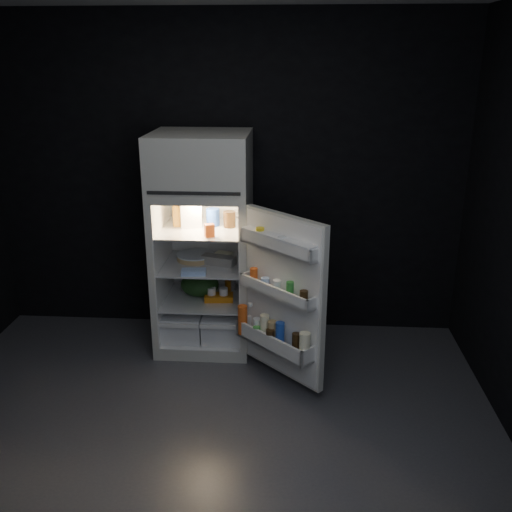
# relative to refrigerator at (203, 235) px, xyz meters

# --- Properties ---
(floor) EXTENTS (4.00, 3.40, 0.00)m
(floor) POSITION_rel_refrigerator_xyz_m (0.15, -1.32, -0.96)
(floor) COLOR #49494D
(floor) RESTS_ON ground
(wall_back) EXTENTS (4.00, 0.00, 2.70)m
(wall_back) POSITION_rel_refrigerator_xyz_m (0.15, 0.38, 0.39)
(wall_back) COLOR black
(wall_back) RESTS_ON ground
(wall_front) EXTENTS (4.00, 0.00, 2.70)m
(wall_front) POSITION_rel_refrigerator_xyz_m (0.15, -3.02, 0.39)
(wall_front) COLOR black
(wall_front) RESTS_ON ground
(refrigerator) EXTENTS (0.76, 0.71, 1.78)m
(refrigerator) POSITION_rel_refrigerator_xyz_m (0.00, 0.00, 0.00)
(refrigerator) COLOR silver
(refrigerator) RESTS_ON ground
(fridge_door) EXTENTS (0.65, 0.64, 1.22)m
(fridge_door) POSITION_rel_refrigerator_xyz_m (0.65, -0.64, -0.27)
(fridge_door) COLOR silver
(fridge_door) RESTS_ON ground
(milk_jug) EXTENTS (0.20, 0.20, 0.24)m
(milk_jug) POSITION_rel_refrigerator_xyz_m (-0.10, 0.02, 0.19)
(milk_jug) COLOR white
(milk_jug) RESTS_ON refrigerator
(mayo_jar) EXTENTS (0.14, 0.14, 0.14)m
(mayo_jar) POSITION_rel_refrigerator_xyz_m (0.08, 0.05, 0.14)
(mayo_jar) COLOR #2148B2
(mayo_jar) RESTS_ON refrigerator
(jam_jar) EXTENTS (0.12, 0.12, 0.13)m
(jam_jar) POSITION_rel_refrigerator_xyz_m (0.21, 0.01, 0.14)
(jam_jar) COLOR black
(jam_jar) RESTS_ON refrigerator
(amber_bottle) EXTENTS (0.11, 0.11, 0.22)m
(amber_bottle) POSITION_rel_refrigerator_xyz_m (-0.21, 0.02, 0.18)
(amber_bottle) COLOR orange
(amber_bottle) RESTS_ON refrigerator
(small_carton) EXTENTS (0.09, 0.08, 0.10)m
(small_carton) POSITION_rel_refrigerator_xyz_m (0.09, -0.26, 0.12)
(small_carton) COLOR #E2571A
(small_carton) RESTS_ON refrigerator
(egg_carton) EXTENTS (0.29, 0.18, 0.07)m
(egg_carton) POSITION_rel_refrigerator_xyz_m (0.13, -0.05, -0.19)
(egg_carton) COLOR gray
(egg_carton) RESTS_ON refrigerator
(pie) EXTENTS (0.40, 0.40, 0.04)m
(pie) POSITION_rel_refrigerator_xyz_m (-0.08, 0.05, -0.21)
(pie) COLOR tan
(pie) RESTS_ON refrigerator
(flat_package) EXTENTS (0.20, 0.11, 0.04)m
(flat_package) POSITION_rel_refrigerator_xyz_m (-0.04, -0.29, -0.21)
(flat_package) COLOR #95B5E7
(flat_package) RESTS_ON refrigerator
(wrapped_pkg) EXTENTS (0.16, 0.15, 0.05)m
(wrapped_pkg) POSITION_rel_refrigerator_xyz_m (0.15, 0.09, -0.20)
(wrapped_pkg) COLOR #F4F2C8
(wrapped_pkg) RESTS_ON refrigerator
(produce_bag) EXTENTS (0.37, 0.33, 0.20)m
(produce_bag) POSITION_rel_refrigerator_xyz_m (-0.04, -0.00, -0.43)
(produce_bag) COLOR #193815
(produce_bag) RESTS_ON refrigerator
(yogurt_tray) EXTENTS (0.24, 0.15, 0.05)m
(yogurt_tray) POSITION_rel_refrigerator_xyz_m (0.13, -0.10, -0.50)
(yogurt_tray) COLOR orange
(yogurt_tray) RESTS_ON refrigerator
(small_can_red) EXTENTS (0.08, 0.08, 0.09)m
(small_can_red) POSITION_rel_refrigerator_xyz_m (0.18, 0.12, -0.48)
(small_can_red) COLOR orange
(small_can_red) RESTS_ON refrigerator
(small_can_silver) EXTENTS (0.08, 0.08, 0.09)m
(small_can_silver) POSITION_rel_refrigerator_xyz_m (0.21, 0.13, -0.48)
(small_can_silver) COLOR silver
(small_can_silver) RESTS_ON refrigerator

